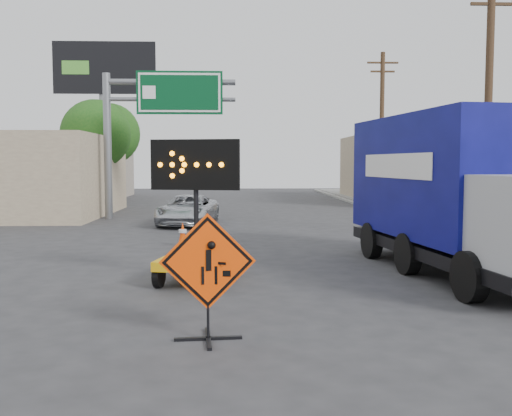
{
  "coord_description": "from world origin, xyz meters",
  "views": [
    {
      "loc": [
        -0.53,
        -9.08,
        2.63
      ],
      "look_at": [
        -0.11,
        2.24,
        1.74
      ],
      "focal_mm": 40.0,
      "sensor_mm": 36.0,
      "label": 1
    }
  ],
  "objects": [
    {
      "name": "curb_right",
      "position": [
        7.2,
        15.0,
        0.06
      ],
      "size": [
        0.4,
        60.0,
        0.12
      ],
      "primitive_type": "cube",
      "color": "gray",
      "rests_on": "ground"
    },
    {
      "name": "construction_sign",
      "position": [
        -0.94,
        -0.74,
        1.0
      ],
      "size": [
        1.43,
        1.02,
        1.9
      ],
      "rotation": [
        0.0,
        0.0,
        0.09
      ],
      "color": "black",
      "rests_on": "ground"
    },
    {
      "name": "sidewalk_right",
      "position": [
        9.5,
        15.0,
        0.07
      ],
      "size": [
        4.0,
        60.0,
        0.15
      ],
      "primitive_type": "cube",
      "color": "gray",
      "rests_on": "ground"
    },
    {
      "name": "tree_left_far",
      "position": [
        -9.0,
        30.0,
        4.6
      ],
      "size": [
        4.1,
        4.1,
        6.66
      ],
      "color": "#49311F",
      "rests_on": "ground"
    },
    {
      "name": "arrow_board",
      "position": [
        -1.39,
        3.5,
        0.7
      ],
      "size": [
        1.97,
        2.44,
        3.15
      ],
      "rotation": [
        0.0,
        0.0,
        -0.21
      ],
      "color": "#DD9F0C",
      "rests_on": "ground"
    },
    {
      "name": "cone_c",
      "position": [
        -1.49,
        6.54,
        0.39
      ],
      "size": [
        0.49,
        0.49,
        0.77
      ],
      "rotation": [
        0.0,
        0.0,
        0.3
      ],
      "color": "#FF4405",
      "rests_on": "ground"
    },
    {
      "name": "tree_left_near",
      "position": [
        -8.0,
        22.0,
        4.16
      ],
      "size": [
        3.71,
        3.71,
        6.03
      ],
      "color": "#49311F",
      "rests_on": "ground"
    },
    {
      "name": "cone_d",
      "position": [
        -2.19,
        8.91,
        0.38
      ],
      "size": [
        0.49,
        0.49,
        0.77
      ],
      "rotation": [
        0.0,
        0.0,
        -0.32
      ],
      "color": "#FF4405",
      "rests_on": "ground"
    },
    {
      "name": "building_right_far",
      "position": [
        13.0,
        30.0,
        2.3
      ],
      "size": [
        10.0,
        14.0,
        4.6
      ],
      "primitive_type": "cube",
      "color": "tan",
      "rests_on": "ground"
    },
    {
      "name": "storefront_left_far",
      "position": [
        -15.0,
        34.0,
        2.2
      ],
      "size": [
        12.0,
        10.0,
        4.4
      ],
      "primitive_type": "cube",
      "color": "#A69A8A",
      "rests_on": "ground"
    },
    {
      "name": "ground",
      "position": [
        0.0,
        0.0,
        0.0
      ],
      "size": [
        100.0,
        100.0,
        0.0
      ],
      "primitive_type": "plane",
      "color": "#2D2D30",
      "rests_on": "ground"
    },
    {
      "name": "box_truck",
      "position": [
        4.69,
        4.24,
        1.72
      ],
      "size": [
        3.33,
        8.23,
        3.79
      ],
      "rotation": [
        0.0,
        0.0,
        0.13
      ],
      "color": "black",
      "rests_on": "ground"
    },
    {
      "name": "pickup_truck",
      "position": [
        -2.55,
        15.32,
        0.63
      ],
      "size": [
        2.65,
        4.79,
        1.27
      ],
      "primitive_type": "imported",
      "rotation": [
        0.0,
        0.0,
        -0.12
      ],
      "color": "silver",
      "rests_on": "ground"
    },
    {
      "name": "cone_a",
      "position": [
        -1.04,
        4.09,
        0.33
      ],
      "size": [
        0.42,
        0.42,
        0.66
      ],
      "rotation": [
        0.0,
        0.0,
        -0.34
      ],
      "color": "#FF4405",
      "rests_on": "ground"
    },
    {
      "name": "cone_b",
      "position": [
        -1.58,
        6.13,
        0.38
      ],
      "size": [
        0.44,
        0.44,
        0.76
      ],
      "rotation": [
        0.0,
        0.0,
        -0.15
      ],
      "color": "#FF4405",
      "rests_on": "ground"
    },
    {
      "name": "billboard",
      "position": [
        -8.35,
        25.87,
        7.35
      ],
      "size": [
        6.1,
        0.54,
        9.85
      ],
      "color": "slate",
      "rests_on": "ground"
    },
    {
      "name": "utility_pole_far",
      "position": [
        8.0,
        24.0,
        4.68
      ],
      "size": [
        1.8,
        0.26,
        9.0
      ],
      "color": "#49311F",
      "rests_on": "ground"
    },
    {
      "name": "highway_gantry",
      "position": [
        -4.43,
        17.96,
        5.07
      ],
      "size": [
        6.18,
        0.38,
        6.9
      ],
      "color": "slate",
      "rests_on": "ground"
    },
    {
      "name": "utility_pole_near",
      "position": [
        8.0,
        10.0,
        4.68
      ],
      "size": [
        1.8,
        0.26,
        9.0
      ],
      "color": "#49311F",
      "rests_on": "ground"
    }
  ]
}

